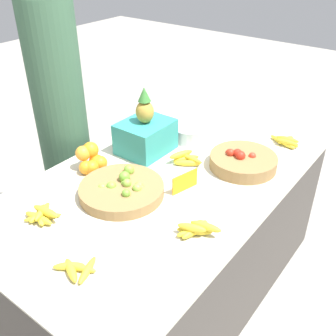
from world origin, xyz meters
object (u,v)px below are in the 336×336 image
lime_bowl (122,190)px  tomato_basket (243,161)px  price_sign (185,182)px  vendor_person (64,132)px  metal_bowl (192,129)px  produce_crate (146,134)px

lime_bowl → tomato_basket: bearing=-30.4°
price_sign → tomato_basket: bearing=-4.9°
price_sign → vendor_person: size_ratio=0.09×
lime_bowl → metal_bowl: bearing=7.0°
produce_crate → vendor_person: 0.55m
lime_bowl → produce_crate: size_ratio=1.07×
lime_bowl → price_sign: (0.21, -0.21, 0.02)m
produce_crate → lime_bowl: bearing=-154.9°
lime_bowl → price_sign: size_ratio=2.68×
tomato_basket → vendor_person: 1.09m
metal_bowl → vendor_person: bearing=127.5°
price_sign → vendor_person: 0.92m
lime_bowl → price_sign: bearing=-45.0°
tomato_basket → metal_bowl: (0.15, 0.42, 0.01)m
tomato_basket → produce_crate: 0.55m
tomato_basket → metal_bowl: bearing=70.4°
tomato_basket → price_sign: size_ratio=2.35×
tomato_basket → vendor_person: bearing=107.4°
tomato_basket → produce_crate: size_ratio=0.93×
lime_bowl → tomato_basket: size_ratio=1.14×
price_sign → vendor_person: (0.03, 0.92, -0.02)m
produce_crate → price_sign: bearing=-114.9°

